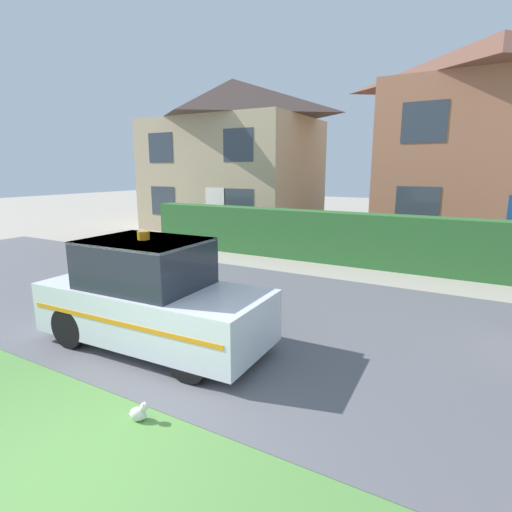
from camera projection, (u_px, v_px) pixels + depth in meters
The scene contains 9 objects.
ground_plane at pixel (46, 486), 3.67m from camera, with size 80.00×80.00×0.00m, color #A89E8E.
road_strip at pixel (277, 320), 7.72m from camera, with size 28.00×6.76×0.01m, color #5B5B60.
lawn_verge at pixel (47, 485), 3.68m from camera, with size 28.00×2.74×0.01m, color #568C42.
garden_hedge at pixel (317, 236), 12.66m from camera, with size 12.48×0.74×1.58m, color #2D662D.
police_car at pixel (152, 298), 6.46m from camera, with size 3.88×1.73×1.89m.
cat at pixel (139, 413), 4.61m from camera, with size 0.29×0.19×0.25m.
house_left at pixel (233, 154), 19.33m from camera, with size 7.83×5.89×7.01m.
house_right at pixel (491, 142), 14.30m from camera, with size 7.53×5.48×7.50m.
wheelie_bin at pixel (239, 234), 14.58m from camera, with size 0.80×0.73×1.07m.
Camera 1 is at (3.23, -1.77, 2.85)m, focal length 28.00 mm.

